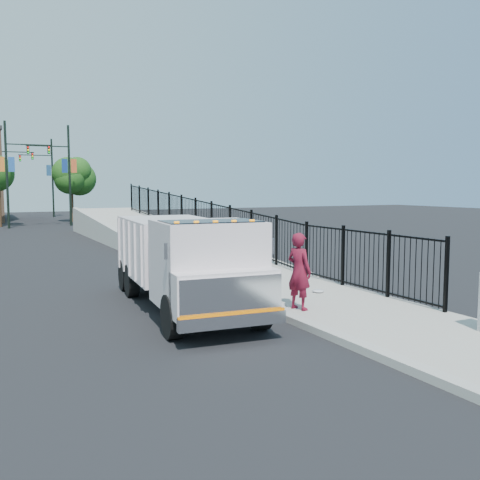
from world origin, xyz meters
name	(u,v)px	position (x,y,z in m)	size (l,w,h in m)	color
ground	(276,315)	(0.00, 0.00, 0.00)	(120.00, 120.00, 0.00)	black
sidewalk	(394,322)	(1.93, -2.00, 0.06)	(3.55, 12.00, 0.12)	#9E998E
curb	(324,332)	(0.00, -2.00, 0.08)	(0.30, 12.00, 0.16)	#ADAAA3
ramp	(157,246)	(2.12, 16.00, 0.00)	(3.95, 24.00, 1.70)	#9E998E
iron_fence	(212,234)	(3.55, 12.00, 0.90)	(0.10, 28.00, 1.80)	black
truck	(185,257)	(-1.77, 1.56, 1.37)	(2.88, 7.28, 2.43)	black
worker	(299,271)	(0.56, -0.14, 1.07)	(0.69, 0.46, 1.91)	maroon
debris	(318,291)	(2.22, 1.39, 0.16)	(0.34, 0.34, 0.09)	silver
light_pole_0	(11,170)	(-3.76, 32.58, 4.36)	(3.77, 0.22, 8.00)	black
light_pole_1	(65,171)	(0.30, 33.51, 4.36)	(3.78, 0.22, 8.00)	black
light_pole_2	(1,173)	(-3.99, 42.30, 4.36)	(3.77, 0.22, 8.00)	black
light_pole_3	(49,175)	(0.77, 46.94, 4.36)	(3.78, 0.22, 8.00)	black
tree_1	(71,177)	(1.46, 38.24, 3.95)	(2.76, 2.76, 5.38)	#382314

